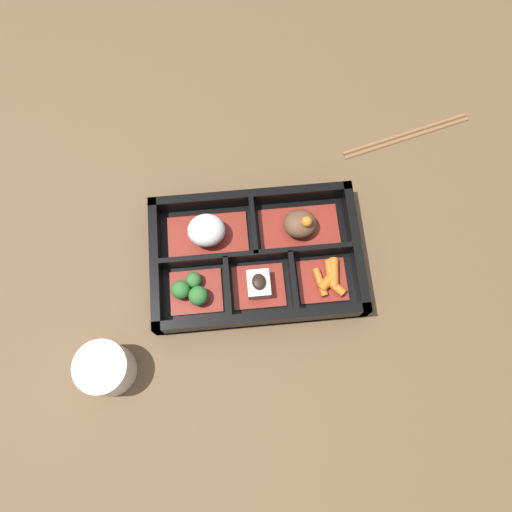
{
  "coord_description": "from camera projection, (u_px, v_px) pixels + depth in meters",
  "views": [
    {
      "loc": [
        -0.02,
        -0.24,
        0.78
      ],
      "look_at": [
        0.0,
        0.0,
        0.03
      ],
      "focal_mm": 35.0,
      "sensor_mm": 36.0,
      "label": 1
    }
  ],
  "objects": [
    {
      "name": "bento_rim",
      "position": [
        256.0,
        258.0,
        0.8
      ],
      "size": [
        0.33,
        0.22,
        0.04
      ],
      "color": "black",
      "rests_on": "ground_plane"
    },
    {
      "name": "bowl_stew",
      "position": [
        300.0,
        225.0,
        0.81
      ],
      "size": [
        0.13,
        0.07,
        0.05
      ],
      "color": "maroon",
      "rests_on": "bento_base"
    },
    {
      "name": "bowl_carrots",
      "position": [
        327.0,
        280.0,
        0.79
      ],
      "size": [
        0.08,
        0.07,
        0.02
      ],
      "color": "maroon",
      "rests_on": "bento_base"
    },
    {
      "name": "ground_plane",
      "position": [
        256.0,
        261.0,
        0.82
      ],
      "size": [
        3.0,
        3.0,
        0.0
      ],
      "primitive_type": "plane",
      "color": "brown"
    },
    {
      "name": "tea_cup",
      "position": [
        105.0,
        368.0,
        0.73
      ],
      "size": [
        0.08,
        0.08,
        0.07
      ],
      "color": "beige",
      "rests_on": "ground_plane"
    },
    {
      "name": "bowl_rice",
      "position": [
        207.0,
        232.0,
        0.8
      ],
      "size": [
        0.13,
        0.07,
        0.05
      ],
      "color": "maroon",
      "rests_on": "bento_base"
    },
    {
      "name": "chopsticks",
      "position": [
        406.0,
        135.0,
        0.89
      ],
      "size": [
        0.24,
        0.07,
        0.01
      ],
      "color": "brown",
      "rests_on": "ground_plane"
    },
    {
      "name": "bowl_greens",
      "position": [
        193.0,
        291.0,
        0.78
      ],
      "size": [
        0.08,
        0.07,
        0.04
      ],
      "color": "maroon",
      "rests_on": "bento_base"
    },
    {
      "name": "bento_base",
      "position": [
        256.0,
        260.0,
        0.81
      ],
      "size": [
        0.33,
        0.22,
        0.01
      ],
      "color": "black",
      "rests_on": "ground_plane"
    },
    {
      "name": "bowl_tofu",
      "position": [
        260.0,
        285.0,
        0.78
      ],
      "size": [
        0.08,
        0.07,
        0.04
      ],
      "color": "maroon",
      "rests_on": "bento_base"
    }
  ]
}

